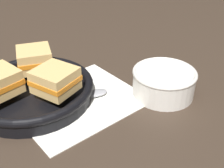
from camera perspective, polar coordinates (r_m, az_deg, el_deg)
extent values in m
plane|color=#382B21|center=(0.62, -2.22, -1.96)|extent=(4.00, 4.00, 0.00)
cube|color=white|center=(0.60, -7.05, -3.29)|extent=(0.27, 0.23, 0.00)
cylinder|color=silver|center=(0.61, 10.43, 0.22)|extent=(0.13, 0.13, 0.06)
cylinder|color=orange|center=(0.61, 10.56, 1.41)|extent=(0.12, 0.12, 0.01)
torus|color=silver|center=(0.60, 10.67, 2.31)|extent=(0.14, 0.14, 0.01)
cube|color=#9E9EA3|center=(0.59, -10.28, -3.48)|extent=(0.10, 0.04, 0.01)
ellipsoid|color=#9E9EA3|center=(0.61, -3.25, -1.82)|extent=(0.06, 0.04, 0.01)
cylinder|color=black|center=(0.62, -15.69, -2.12)|extent=(0.25, 0.25, 0.02)
torus|color=black|center=(0.60, -15.98, -0.47)|extent=(0.26, 0.26, 0.02)
cube|color=#DBB26B|center=(0.56, -11.30, -0.44)|extent=(0.09, 0.09, 0.02)
cube|color=orange|center=(0.55, -11.45, 0.78)|extent=(0.09, 0.09, 0.01)
cube|color=#DBB26B|center=(0.54, -11.60, 2.04)|extent=(0.09, 0.09, 0.02)
cube|color=#DBB26B|center=(0.65, -15.28, 3.86)|extent=(0.10, 0.10, 0.02)
cube|color=orange|center=(0.64, -15.46, 4.96)|extent=(0.10, 0.10, 0.01)
cube|color=#DBB26B|center=(0.64, -15.63, 6.08)|extent=(0.10, 0.10, 0.02)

